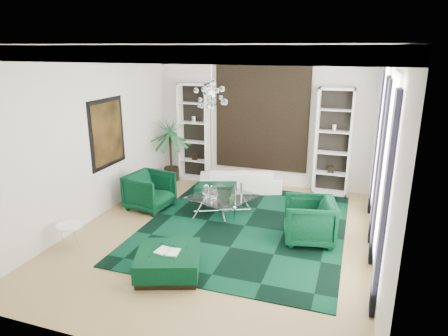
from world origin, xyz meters
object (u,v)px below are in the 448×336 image
(sofa, at_px, (240,180))
(coffee_table, at_px, (222,205))
(armchair_right, at_px, (309,220))
(ottoman_side, at_px, (217,191))
(armchair_left, at_px, (150,191))
(palm, at_px, (170,141))
(side_table, at_px, (71,237))
(ottoman_front, at_px, (168,263))

(sofa, distance_m, coffee_table, 1.66)
(armchair_right, xyz_separation_m, ottoman_side, (-2.54, 1.62, -0.24))
(coffee_table, bearing_deg, armchair_left, -172.43)
(armchair_right, relative_size, palm, 0.42)
(sofa, distance_m, palm, 2.35)
(side_table, xyz_separation_m, palm, (0.01, 4.41, 0.93))
(sofa, relative_size, coffee_table, 1.69)
(coffee_table, xyz_separation_m, ottoman_front, (-0.04, -2.74, -0.01))
(armchair_right, xyz_separation_m, palm, (-4.31, 2.61, 0.73))
(sofa, relative_size, armchair_left, 2.22)
(coffee_table, xyz_separation_m, ottoman_side, (-0.46, 0.89, -0.01))
(sofa, bearing_deg, ottoman_front, 70.47)
(armchair_right, bearing_deg, palm, -132.94)
(armchair_right, bearing_deg, ottoman_front, -58.40)
(coffee_table, distance_m, ottoman_side, 1.00)
(ottoman_side, bearing_deg, sofa, 62.42)
(ottoman_side, xyz_separation_m, side_table, (-1.78, -3.41, 0.03))
(armchair_right, relative_size, ottoman_side, 1.04)
(armchair_right, distance_m, palm, 5.09)
(armchair_right, bearing_deg, ottoman_side, -134.20)
(sofa, distance_m, armchair_right, 3.21)
(palm, bearing_deg, armchair_right, -31.23)
(ottoman_front, xyz_separation_m, palm, (-2.18, 4.62, 0.96))
(armchair_right, distance_m, ottoman_front, 2.93)
(coffee_table, relative_size, palm, 0.54)
(coffee_table, relative_size, ottoman_front, 1.21)
(ottoman_side, bearing_deg, palm, 150.64)
(armchair_right, bearing_deg, side_table, -79.13)
(armchair_left, xyz_separation_m, side_table, (-0.47, -2.29, -0.20))
(ottoman_front, bearing_deg, side_table, 174.54)
(ottoman_side, bearing_deg, coffee_table, -62.81)
(coffee_table, height_order, ottoman_front, coffee_table)
(armchair_left, xyz_separation_m, coffee_table, (1.76, 0.23, -0.22))
(armchair_left, relative_size, palm, 0.41)
(armchair_left, xyz_separation_m, ottoman_front, (1.72, -2.50, -0.23))
(ottoman_side, xyz_separation_m, ottoman_front, (0.41, -3.62, -0.00))
(side_table, height_order, palm, palm)
(armchair_left, relative_size, side_table, 1.95)
(ottoman_side, height_order, side_table, side_table)
(coffee_table, relative_size, ottoman_side, 1.35)
(armchair_right, height_order, palm, palm)
(armchair_left, bearing_deg, ottoman_front, -136.89)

